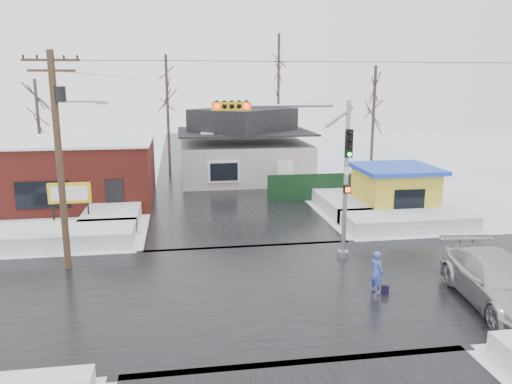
{
  "coord_description": "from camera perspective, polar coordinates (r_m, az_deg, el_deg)",
  "views": [
    {
      "loc": [
        -3.19,
        -17.53,
        7.77
      ],
      "look_at": [
        0.13,
        3.75,
        3.0
      ],
      "focal_mm": 35.0,
      "sensor_mm": 36.0,
      "label": 1
    }
  ],
  "objects": [
    {
      "name": "ground",
      "position": [
        19.44,
        1.34,
        -11.07
      ],
      "size": [
        120.0,
        120.0,
        0.0
      ],
      "primitive_type": "plane",
      "color": "white",
      "rests_on": "ground"
    },
    {
      "name": "road_ns",
      "position": [
        19.44,
        1.34,
        -11.05
      ],
      "size": [
        10.0,
        120.0,
        0.02
      ],
      "primitive_type": "cube",
      "color": "black",
      "rests_on": "ground"
    },
    {
      "name": "road_ew",
      "position": [
        19.44,
        1.34,
        -11.05
      ],
      "size": [
        120.0,
        10.0,
        0.02
      ],
      "primitive_type": "cube",
      "color": "black",
      "rests_on": "ground"
    },
    {
      "name": "snowbank_nw",
      "position": [
        26.27,
        -21.34,
        -4.69
      ],
      "size": [
        7.0,
        3.0,
        0.8
      ],
      "primitive_type": "cube",
      "color": "white",
      "rests_on": "ground"
    },
    {
      "name": "snowbank_ne",
      "position": [
        28.37,
        16.95,
        -3.13
      ],
      "size": [
        7.0,
        3.0,
        0.8
      ],
      "primitive_type": "cube",
      "color": "white",
      "rests_on": "ground"
    },
    {
      "name": "snowbank_nside_w",
      "position": [
        30.68,
        -15.75,
        -1.89
      ],
      "size": [
        3.0,
        8.0,
        0.8
      ],
      "primitive_type": "cube",
      "color": "white",
      "rests_on": "ground"
    },
    {
      "name": "snowbank_nside_e",
      "position": [
        32.1,
        9.89,
        -0.97
      ],
      "size": [
        3.0,
        8.0,
        0.8
      ],
      "primitive_type": "cube",
      "color": "white",
      "rests_on": "ground"
    },
    {
      "name": "traffic_signal",
      "position": [
        21.5,
        6.4,
        3.76
      ],
      "size": [
        6.05,
        0.68,
        7.0
      ],
      "color": "gray",
      "rests_on": "ground"
    },
    {
      "name": "utility_pole",
      "position": [
        21.72,
        -21.47,
        4.59
      ],
      "size": [
        3.15,
        0.44,
        9.0
      ],
      "color": "#382619",
      "rests_on": "ground"
    },
    {
      "name": "brick_building",
      "position": [
        34.89,
        -21.69,
        2.21
      ],
      "size": [
        12.2,
        8.2,
        4.12
      ],
      "color": "maroon",
      "rests_on": "ground"
    },
    {
      "name": "marquee_sign",
      "position": [
        28.26,
        -20.53,
        -0.27
      ],
      "size": [
        2.2,
        0.21,
        2.55
      ],
      "color": "black",
      "rests_on": "ground"
    },
    {
      "name": "house",
      "position": [
        40.2,
        -1.39,
        5.12
      ],
      "size": [
        10.4,
        8.4,
        5.76
      ],
      "color": "beige",
      "rests_on": "ground"
    },
    {
      "name": "kiosk",
      "position": [
        30.96,
        15.53,
        0.27
      ],
      "size": [
        4.6,
        4.6,
        2.88
      ],
      "color": "gold",
      "rests_on": "ground"
    },
    {
      "name": "fence",
      "position": [
        33.7,
        8.03,
        0.6
      ],
      "size": [
        8.0,
        0.12,
        1.8
      ],
      "primitive_type": "cube",
      "color": "black",
      "rests_on": "ground"
    },
    {
      "name": "tree_far_left",
      "position": [
        43.54,
        -10.19,
        12.54
      ],
      "size": [
        3.0,
        3.0,
        10.0
      ],
      "color": "#332821",
      "rests_on": "ground"
    },
    {
      "name": "tree_far_mid",
      "position": [
        46.49,
        2.62,
        14.66
      ],
      "size": [
        3.0,
        3.0,
        12.0
      ],
      "color": "#332821",
      "rests_on": "ground"
    },
    {
      "name": "tree_far_right",
      "position": [
        40.5,
        13.42,
        11.29
      ],
      "size": [
        3.0,
        3.0,
        9.0
      ],
      "color": "#332821",
      "rests_on": "ground"
    },
    {
      "name": "tree_far_west",
      "position": [
        42.94,
        -23.81,
        9.57
      ],
      "size": [
        3.0,
        3.0,
        8.0
      ],
      "color": "#332821",
      "rests_on": "ground"
    },
    {
      "name": "pedestrian",
      "position": [
        19.32,
        13.63,
        -8.95
      ],
      "size": [
        0.61,
        0.71,
        1.65
      ],
      "primitive_type": "imported",
      "rotation": [
        0.0,
        0.0,
        1.99
      ],
      "color": "#4257B9",
      "rests_on": "ground"
    },
    {
      "name": "car",
      "position": [
        19.83,
        25.98,
        -9.23
      ],
      "size": [
        3.12,
        6.19,
        1.72
      ],
      "primitive_type": "imported",
      "rotation": [
        0.0,
        0.0,
        -0.12
      ],
      "color": "#B7BBBF",
      "rests_on": "ground"
    },
    {
      "name": "shopping_bag",
      "position": [
        19.54,
        14.52,
        -10.81
      ],
      "size": [
        0.3,
        0.22,
        0.35
      ],
      "primitive_type": "cube",
      "rotation": [
        0.0,
        0.0,
        -0.39
      ],
      "color": "black",
      "rests_on": "ground"
    }
  ]
}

